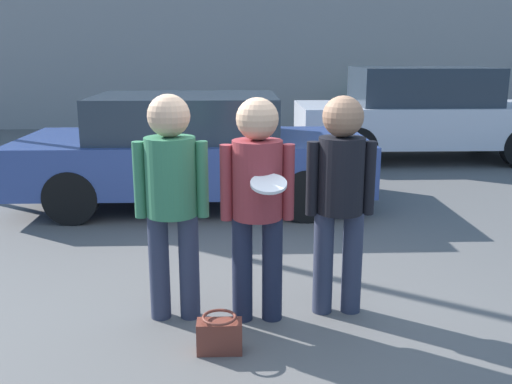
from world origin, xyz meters
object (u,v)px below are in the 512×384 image
object	(u,v)px
person_left	(171,189)
parked_car_far	(424,114)
handbag	(220,335)
parked_car_near	(192,149)
person_middle_with_frisbee	(257,192)
person_right	(340,189)
shrub	(364,110)

from	to	relation	value
person_left	parked_car_far	bearing A→B (deg)	58.26
handbag	parked_car_far	bearing A→B (deg)	62.53
person_left	parked_car_near	world-z (taller)	person_left
person_middle_with_frisbee	handbag	size ratio (longest dim) A/B	5.48
person_right	handbag	bearing A→B (deg)	-146.57
handbag	person_right	bearing A→B (deg)	33.43
shrub	person_right	bearing A→B (deg)	-103.62
parked_car_near	parked_car_far	size ratio (longest dim) A/B	0.95
person_left	person_right	xyz separation A→B (m)	(1.23, 0.05, -0.02)
parked_car_near	handbag	bearing A→B (deg)	-83.44
person_left	person_right	world-z (taller)	person_left
parked_car_near	handbag	xyz separation A→B (m)	(0.44, -3.82, -0.59)
person_middle_with_frisbee	parked_car_near	world-z (taller)	person_middle_with_frisbee
person_middle_with_frisbee	shrub	world-z (taller)	person_middle_with_frisbee
person_middle_with_frisbee	person_right	distance (m)	0.62
person_middle_with_frisbee	handbag	distance (m)	1.01
person_middle_with_frisbee	person_right	world-z (taller)	person_right
person_left	parked_car_near	distance (m)	3.31
shrub	handbag	bearing A→B (deg)	-107.37
person_middle_with_frisbee	shrub	distance (m)	10.47
person_left	shrub	distance (m)	10.62
person_left	person_middle_with_frisbee	size ratio (longest dim) A/B	1.01
person_right	parked_car_near	xyz separation A→B (m)	(-1.32, 3.24, -0.26)
person_middle_with_frisbee	person_right	bearing A→B (deg)	9.80
person_left	handbag	distance (m)	1.07
person_right	parked_car_far	size ratio (longest dim) A/B	0.36
person_middle_with_frisbee	parked_car_far	size ratio (longest dim) A/B	0.36
parked_car_far	shrub	distance (m)	3.70
person_left	shrub	bearing A→B (deg)	70.00
parked_car_far	handbag	distance (m)	7.71
parked_car_near	parked_car_far	bearing A→B (deg)	36.89
person_middle_with_frisbee	handbag	world-z (taller)	person_middle_with_frisbee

